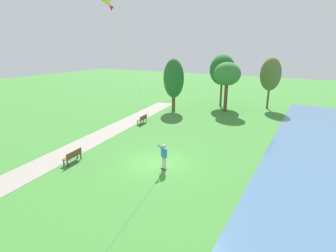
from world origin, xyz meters
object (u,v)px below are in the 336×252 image
at_px(person_kite_flyer, 164,155).
at_px(park_bench_far_walkway, 143,119).
at_px(tree_treeline_right, 271,74).
at_px(tree_horizon_far, 222,70).
at_px(tree_lakeside_near, 227,74).
at_px(flying_kite, 118,3).
at_px(tree_treeline_left, 174,79).
at_px(park_bench_near_walkway, 73,156).

distance_m(person_kite_flyer, park_bench_far_walkway, 11.09).
xyz_separation_m(tree_treeline_right, tree_horizon_far, (-5.80, -1.50, 0.41)).
bearing_deg(tree_lakeside_near, flying_kite, -88.98).
xyz_separation_m(person_kite_flyer, tree_treeline_right, (2.77, 22.04, 3.35)).
bearing_deg(park_bench_far_walkway, flying_kite, -59.82).
relative_size(park_bench_far_walkway, tree_treeline_left, 0.24).
distance_m(tree_treeline_left, tree_horizon_far, 7.00).
bearing_deg(park_bench_far_walkway, tree_treeline_left, 89.92).
bearing_deg(flying_kite, tree_horizon_far, 94.72).
bearing_deg(tree_horizon_far, park_bench_far_walkway, -109.49).
distance_m(person_kite_flyer, tree_horizon_far, 21.10).
bearing_deg(tree_treeline_left, flying_kite, -70.47).
distance_m(flying_kite, tree_treeline_right, 25.40).
height_order(flying_kite, park_bench_near_walkway, flying_kite).
bearing_deg(tree_treeline_right, park_bench_near_walkway, -110.02).
bearing_deg(person_kite_flyer, park_bench_far_walkway, 131.73).
distance_m(park_bench_far_walkway, tree_horizon_far, 13.71).
bearing_deg(tree_horizon_far, tree_treeline_right, 14.45).
height_order(person_kite_flyer, park_bench_far_walkway, person_kite_flyer).
xyz_separation_m(tree_treeline_right, tree_treeline_left, (-10.14, -6.93, -0.44)).
height_order(person_kite_flyer, tree_horizon_far, tree_horizon_far).
bearing_deg(park_bench_near_walkway, tree_treeline_left, 94.40).
relative_size(person_kite_flyer, tree_lakeside_near, 0.30).
xyz_separation_m(park_bench_near_walkway, tree_treeline_right, (8.81, 24.18, 3.89)).
relative_size(tree_treeline_right, tree_horizon_far, 0.96).
height_order(park_bench_near_walkway, tree_treeline_right, tree_treeline_right).
xyz_separation_m(park_bench_far_walkway, tree_treeline_right, (10.15, 13.77, 3.89)).
bearing_deg(park_bench_far_walkway, person_kite_flyer, -48.27).
relative_size(flying_kite, park_bench_near_walkway, 5.47).
distance_m(tree_treeline_right, tree_horizon_far, 6.01).
height_order(flying_kite, tree_lakeside_near, flying_kite).
bearing_deg(tree_treeline_left, person_kite_flyer, -64.02).
relative_size(park_bench_near_walkway, tree_treeline_left, 0.24).
distance_m(park_bench_near_walkway, tree_horizon_far, 23.29).
relative_size(park_bench_far_walkway, tree_treeline_right, 0.24).
bearing_deg(tree_treeline_left, tree_treeline_right, 34.35).
bearing_deg(person_kite_flyer, tree_horizon_far, 98.39).
height_order(flying_kite, park_bench_far_walkway, flying_kite).
relative_size(park_bench_far_walkway, tree_lakeside_near, 0.26).
xyz_separation_m(tree_treeline_left, tree_lakeside_near, (5.88, 2.57, 0.59)).
bearing_deg(tree_horizon_far, flying_kite, -85.28).
xyz_separation_m(park_bench_far_walkway, tree_horizon_far, (4.34, 12.27, 4.30)).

